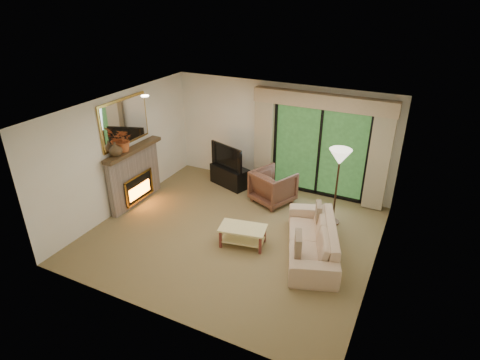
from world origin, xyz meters
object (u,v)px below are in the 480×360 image
at_px(armchair, 273,187).
at_px(coffee_table, 243,236).
at_px(media_console, 230,176).
at_px(sofa, 312,238).

relative_size(armchair, coffee_table, 0.97).
bearing_deg(coffee_table, armchair, 82.92).
relative_size(media_console, armchair, 1.17).
height_order(media_console, sofa, sofa).
height_order(media_console, armchair, armchair).
distance_m(media_console, armchair, 1.36).
bearing_deg(armchair, media_console, 9.26).
distance_m(armchair, coffee_table, 1.89).
height_order(media_console, coffee_table, media_console).
xyz_separation_m(media_console, armchair, (1.31, -0.33, 0.14)).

